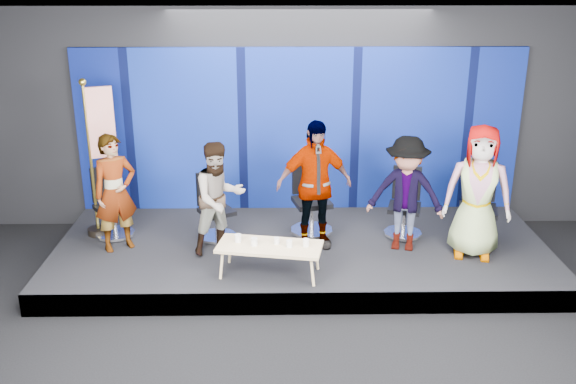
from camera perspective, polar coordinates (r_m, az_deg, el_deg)
name	(u,v)px	position (r m, az deg, el deg)	size (l,w,h in m)	color
ground	(310,362)	(7.23, 1.93, -14.91)	(10.00, 10.00, 0.00)	black
room_walls	(312,148)	(6.18, 2.19, 3.96)	(10.02, 8.02, 3.51)	black
riser	(302,252)	(9.33, 1.21, -5.38)	(7.00, 3.00, 0.30)	black
backdrop	(299,130)	(10.21, 0.98, 5.51)	(7.00, 0.08, 2.60)	#071056
chair_a	(112,214)	(9.76, -15.35, -1.86)	(0.80, 0.80, 1.02)	silver
panelist_a	(115,193)	(9.12, -15.10, -0.07)	(0.60, 0.40, 1.65)	black
chair_b	(215,217)	(9.39, -6.46, -2.21)	(0.75, 0.75, 0.97)	silver
panelist_b	(219,198)	(8.76, -6.14, -0.56)	(0.76, 0.60, 1.57)	black
chair_c	(311,208)	(9.52, 2.03, -1.45)	(0.76, 0.76, 1.13)	silver
panelist_c	(314,185)	(8.86, 2.32, 0.64)	(1.07, 0.45, 1.83)	black
chair_d	(404,213)	(9.59, 10.29, -1.87)	(0.70, 0.70, 1.01)	silver
panelist_d	(406,194)	(8.95, 10.42, -0.15)	(1.05, 0.60, 1.63)	black
chair_e	(477,216)	(9.61, 16.45, -2.08)	(0.78, 0.78, 1.13)	silver
panelist_e	(478,192)	(8.94, 16.52, 0.02)	(0.90, 0.58, 1.83)	black
coffee_table	(270,247)	(8.22, -1.64, -4.95)	(1.41, 0.80, 0.41)	tan
mug_a	(238,238)	(8.31, -4.47, -4.10)	(0.09, 0.09, 0.10)	silver
mug_b	(254,242)	(8.19, -3.02, -4.43)	(0.09, 0.09, 0.10)	silver
mug_c	(277,241)	(8.23, -1.02, -4.35)	(0.07, 0.07, 0.09)	silver
mug_d	(289,244)	(8.14, 0.12, -4.61)	(0.08, 0.08, 0.09)	silver
mug_e	(306,243)	(8.16, 1.61, -4.53)	(0.08, 0.08, 0.10)	silver
flag_stand	(99,154)	(9.56, -16.47, 3.24)	(0.52, 0.31, 2.32)	black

